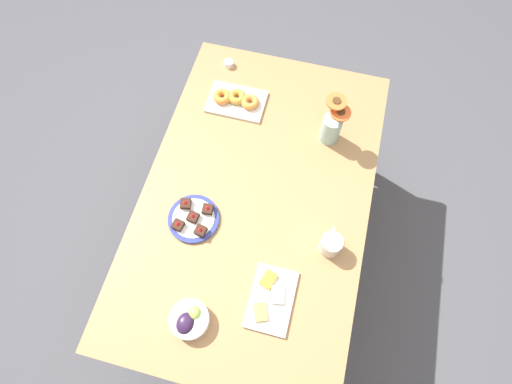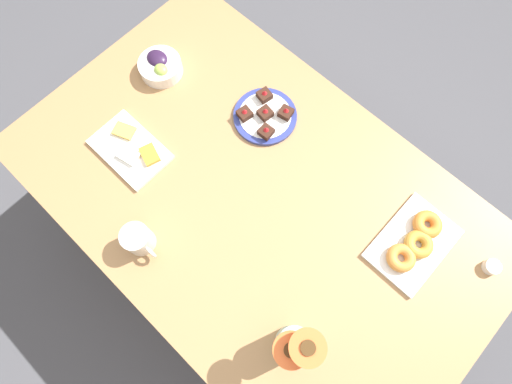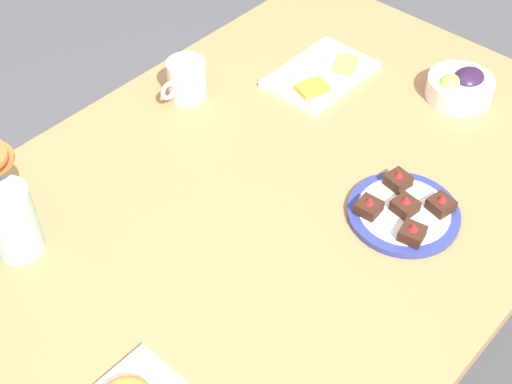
{
  "view_description": "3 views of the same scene",
  "coord_description": "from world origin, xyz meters",
  "px_view_note": "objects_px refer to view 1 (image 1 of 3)",
  "views": [
    {
      "loc": [
        -0.69,
        -0.18,
        2.36
      ],
      "look_at": [
        0.0,
        0.0,
        0.78
      ],
      "focal_mm": 28.0,
      "sensor_mm": 36.0,
      "label": 1
    },
    {
      "loc": [
        0.28,
        -0.3,
        1.98
      ],
      "look_at": [
        0.0,
        0.0,
        0.78
      ],
      "focal_mm": 28.0,
      "sensor_mm": 36.0,
      "label": 2
    },
    {
      "loc": [
        0.72,
        0.65,
        1.78
      ],
      "look_at": [
        0.0,
        0.0,
        0.78
      ],
      "focal_mm": 50.0,
      "sensor_mm": 36.0,
      "label": 3
    }
  ],
  "objects_px": {
    "dining_table": "(256,203)",
    "croissant_platter": "(236,100)",
    "cheese_platter": "(271,298)",
    "dessert_plate": "(194,218)",
    "grape_bowl": "(189,320)",
    "jam_cup_honey": "(229,63)",
    "flower_vase": "(332,127)",
    "coffee_mug": "(331,244)"
  },
  "relations": [
    {
      "from": "cheese_platter",
      "to": "flower_vase",
      "type": "distance_m",
      "value": 0.81
    },
    {
      "from": "dessert_plate",
      "to": "coffee_mug",
      "type": "bearing_deg",
      "value": -87.9
    },
    {
      "from": "flower_vase",
      "to": "jam_cup_honey",
      "type": "bearing_deg",
      "value": 62.41
    },
    {
      "from": "jam_cup_honey",
      "to": "dessert_plate",
      "type": "relative_size",
      "value": 0.22
    },
    {
      "from": "croissant_platter",
      "to": "jam_cup_honey",
      "type": "relative_size",
      "value": 5.83
    },
    {
      "from": "grape_bowl",
      "to": "flower_vase",
      "type": "bearing_deg",
      "value": -21.21
    },
    {
      "from": "dining_table",
      "to": "cheese_platter",
      "type": "bearing_deg",
      "value": -157.96
    },
    {
      "from": "dessert_plate",
      "to": "grape_bowl",
      "type": "bearing_deg",
      "value": -163.73
    },
    {
      "from": "dessert_plate",
      "to": "dining_table",
      "type": "bearing_deg",
      "value": -52.98
    },
    {
      "from": "dining_table",
      "to": "jam_cup_honey",
      "type": "bearing_deg",
      "value": 25.32
    },
    {
      "from": "dessert_plate",
      "to": "flower_vase",
      "type": "bearing_deg",
      "value": -41.46
    },
    {
      "from": "dining_table",
      "to": "croissant_platter",
      "type": "distance_m",
      "value": 0.53
    },
    {
      "from": "jam_cup_honey",
      "to": "flower_vase",
      "type": "xyz_separation_m",
      "value": [
        -0.3,
        -0.58,
        0.08
      ]
    },
    {
      "from": "grape_bowl",
      "to": "croissant_platter",
      "type": "xyz_separation_m",
      "value": [
        1.04,
        0.11,
        -0.01
      ]
    },
    {
      "from": "cheese_platter",
      "to": "flower_vase",
      "type": "bearing_deg",
      "value": -6.25
    },
    {
      "from": "coffee_mug",
      "to": "flower_vase",
      "type": "height_order",
      "value": "flower_vase"
    },
    {
      "from": "jam_cup_honey",
      "to": "flower_vase",
      "type": "height_order",
      "value": "flower_vase"
    },
    {
      "from": "croissant_platter",
      "to": "jam_cup_honey",
      "type": "height_order",
      "value": "croissant_platter"
    },
    {
      "from": "dessert_plate",
      "to": "flower_vase",
      "type": "relative_size",
      "value": 0.85
    },
    {
      "from": "coffee_mug",
      "to": "jam_cup_honey",
      "type": "bearing_deg",
      "value": 39.08
    },
    {
      "from": "coffee_mug",
      "to": "dessert_plate",
      "type": "distance_m",
      "value": 0.59
    },
    {
      "from": "coffee_mug",
      "to": "croissant_platter",
      "type": "distance_m",
      "value": 0.85
    },
    {
      "from": "cheese_platter",
      "to": "croissant_platter",
      "type": "relative_size",
      "value": 0.93
    },
    {
      "from": "cheese_platter",
      "to": "dessert_plate",
      "type": "relative_size",
      "value": 1.17
    },
    {
      "from": "jam_cup_honey",
      "to": "grape_bowl",
      "type": "bearing_deg",
      "value": -170.65
    },
    {
      "from": "grape_bowl",
      "to": "dessert_plate",
      "type": "distance_m",
      "value": 0.42
    },
    {
      "from": "dining_table",
      "to": "flower_vase",
      "type": "distance_m",
      "value": 0.49
    },
    {
      "from": "dessert_plate",
      "to": "flower_vase",
      "type": "distance_m",
      "value": 0.74
    },
    {
      "from": "cheese_platter",
      "to": "dessert_plate",
      "type": "bearing_deg",
      "value": 58.8
    },
    {
      "from": "dining_table",
      "to": "grape_bowl",
      "type": "xyz_separation_m",
      "value": [
        -0.58,
        0.11,
        0.12
      ]
    },
    {
      "from": "grape_bowl",
      "to": "cheese_platter",
      "type": "bearing_deg",
      "value": -60.61
    },
    {
      "from": "coffee_mug",
      "to": "cheese_platter",
      "type": "xyz_separation_m",
      "value": [
        -0.27,
        0.19,
        -0.04
      ]
    },
    {
      "from": "dining_table",
      "to": "croissant_platter",
      "type": "xyz_separation_m",
      "value": [
        0.46,
        0.22,
        0.1
      ]
    },
    {
      "from": "cheese_platter",
      "to": "flower_vase",
      "type": "height_order",
      "value": "flower_vase"
    },
    {
      "from": "flower_vase",
      "to": "croissant_platter",
      "type": "bearing_deg",
      "value": 79.78
    },
    {
      "from": "dining_table",
      "to": "jam_cup_honey",
      "type": "distance_m",
      "value": 0.76
    },
    {
      "from": "croissant_platter",
      "to": "dessert_plate",
      "type": "bearing_deg",
      "value": 178.94
    },
    {
      "from": "dining_table",
      "to": "flower_vase",
      "type": "bearing_deg",
      "value": -34.15
    },
    {
      "from": "croissant_platter",
      "to": "flower_vase",
      "type": "height_order",
      "value": "flower_vase"
    },
    {
      "from": "coffee_mug",
      "to": "grape_bowl",
      "type": "bearing_deg",
      "value": 132.09
    },
    {
      "from": "jam_cup_honey",
      "to": "flower_vase",
      "type": "bearing_deg",
      "value": -117.59
    },
    {
      "from": "coffee_mug",
      "to": "cheese_platter",
      "type": "bearing_deg",
      "value": 144.89
    }
  ]
}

